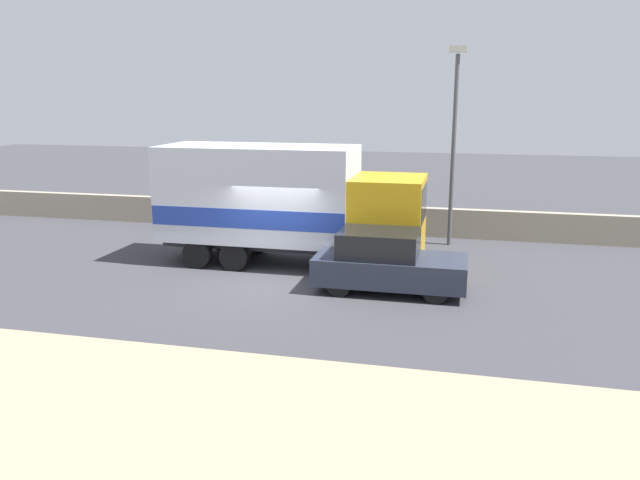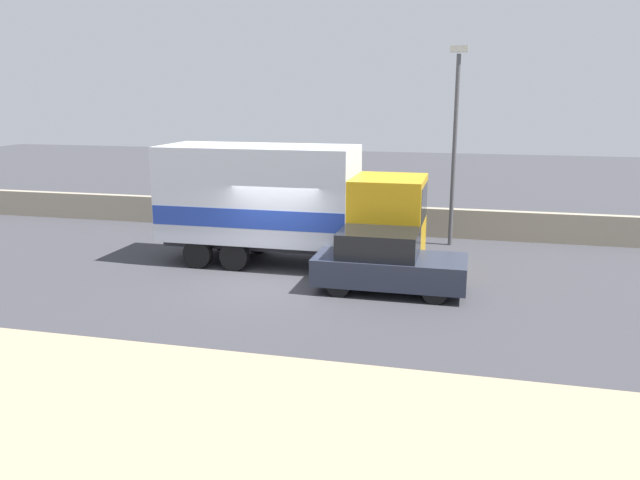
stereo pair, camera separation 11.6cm
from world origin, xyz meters
The scene contains 6 objects.
ground_plane centered at (0.00, 0.00, 0.00)m, with size 80.00×80.00×0.00m, color #38383D.
dirt_shoulder_foreground centered at (0.00, -7.23, 0.02)m, with size 60.00×4.90×0.04m.
stone_wall_backdrop centered at (0.00, 6.68, 0.51)m, with size 60.00×0.35×1.03m.
street_lamp centered at (4.63, 5.51, 3.78)m, with size 0.56×0.28×6.48m.
box_truck centered at (-0.15, 1.88, 1.87)m, with size 7.74×2.48×3.52m.
car_hatchback centered at (3.22, -0.05, 0.77)m, with size 3.87×1.79×1.59m.
Camera 1 is at (5.11, -15.53, 4.97)m, focal length 35.00 mm.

